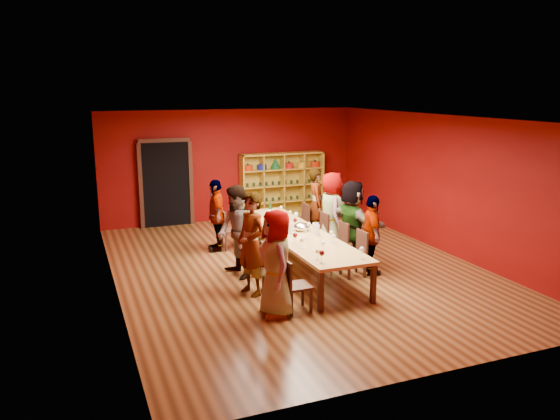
% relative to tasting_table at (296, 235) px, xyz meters
% --- Properties ---
extents(room_shell, '(7.10, 9.10, 3.04)m').
position_rel_tasting_table_xyz_m(room_shell, '(0.00, 0.00, 0.80)').
color(room_shell, '#4F2C15').
rests_on(room_shell, ground).
extents(tasting_table, '(1.10, 4.50, 0.75)m').
position_rel_tasting_table_xyz_m(tasting_table, '(0.00, 0.00, 0.00)').
color(tasting_table, tan).
rests_on(tasting_table, ground).
extents(doorway, '(1.40, 0.17, 2.30)m').
position_rel_tasting_table_xyz_m(doorway, '(-1.80, 4.43, 0.42)').
color(doorway, black).
rests_on(doorway, ground).
extents(shelving_unit, '(2.40, 0.40, 1.80)m').
position_rel_tasting_table_xyz_m(shelving_unit, '(1.40, 4.32, 0.28)').
color(shelving_unit, gold).
rests_on(shelving_unit, ground).
extents(chair_person_left_0, '(0.42, 0.42, 0.89)m').
position_rel_tasting_table_xyz_m(chair_person_left_0, '(-0.91, -2.00, -0.20)').
color(chair_person_left_0, '#321910').
rests_on(chair_person_left_0, ground).
extents(person_left_0, '(0.51, 0.87, 1.73)m').
position_rel_tasting_table_xyz_m(person_left_0, '(-1.20, -2.00, 0.17)').
color(person_left_0, '#48474C').
rests_on(person_left_0, ground).
extents(chair_person_left_1, '(0.42, 0.42, 0.89)m').
position_rel_tasting_table_xyz_m(chair_person_left_1, '(-0.91, -1.00, -0.20)').
color(chair_person_left_1, '#321910').
rests_on(chair_person_left_1, ground).
extents(person_left_1, '(0.67, 0.78, 1.82)m').
position_rel_tasting_table_xyz_m(person_left_1, '(-1.28, -1.00, 0.21)').
color(person_left_1, silver).
rests_on(person_left_1, ground).
extents(chair_person_left_2, '(0.42, 0.42, 0.89)m').
position_rel_tasting_table_xyz_m(chair_person_left_2, '(-0.91, -0.07, -0.20)').
color(chair_person_left_2, '#321910').
rests_on(chair_person_left_2, ground).
extents(person_left_2, '(0.61, 0.93, 1.78)m').
position_rel_tasting_table_xyz_m(person_left_2, '(-1.25, -0.07, 0.19)').
color(person_left_2, pink).
rests_on(person_left_2, ground).
extents(chair_person_left_4, '(0.42, 0.42, 0.89)m').
position_rel_tasting_table_xyz_m(chair_person_left_4, '(-0.91, 1.78, -0.20)').
color(chair_person_left_4, '#321910').
rests_on(chair_person_left_4, ground).
extents(person_left_4, '(0.58, 1.00, 1.61)m').
position_rel_tasting_table_xyz_m(person_left_4, '(-1.17, 1.78, 0.11)').
color(person_left_4, white).
rests_on(person_left_4, ground).
extents(chair_person_right_1, '(0.42, 0.42, 0.89)m').
position_rel_tasting_table_xyz_m(chair_person_right_1, '(0.91, -0.85, -0.20)').
color(chair_person_right_1, '#321910').
rests_on(chair_person_right_1, ground).
extents(person_right_1, '(0.66, 1.00, 1.57)m').
position_rel_tasting_table_xyz_m(person_right_1, '(1.22, -0.85, 0.08)').
color(person_right_1, pink).
rests_on(person_right_1, ground).
extents(chair_person_right_2, '(0.42, 0.42, 0.89)m').
position_rel_tasting_table_xyz_m(chair_person_right_2, '(0.91, -0.10, -0.20)').
color(chair_person_right_2, '#321910').
rests_on(chair_person_right_2, ground).
extents(person_right_2, '(0.67, 1.66, 1.73)m').
position_rel_tasting_table_xyz_m(person_right_2, '(1.21, -0.10, 0.17)').
color(person_right_2, '#131536').
rests_on(person_right_2, ground).
extents(chair_person_right_3, '(0.42, 0.42, 0.89)m').
position_rel_tasting_table_xyz_m(chair_person_right_3, '(0.91, 0.80, -0.20)').
color(chair_person_right_3, '#321910').
rests_on(chair_person_right_3, ground).
extents(person_right_3, '(0.67, 0.95, 1.77)m').
position_rel_tasting_table_xyz_m(person_right_3, '(1.19, 0.80, 0.19)').
color(person_right_3, '#547FAC').
rests_on(person_right_3, ground).
extents(chair_person_right_4, '(0.42, 0.42, 0.89)m').
position_rel_tasting_table_xyz_m(chair_person_right_4, '(0.91, 1.82, -0.20)').
color(chair_person_right_4, '#321910').
rests_on(chair_person_right_4, ground).
extents(person_right_4, '(0.63, 0.74, 1.72)m').
position_rel_tasting_table_xyz_m(person_right_4, '(1.29, 1.82, 0.16)').
color(person_right_4, '#C6858C').
rests_on(person_right_4, ground).
extents(wine_glass_0, '(0.07, 0.07, 0.18)m').
position_rel_tasting_table_xyz_m(wine_glass_0, '(0.27, -0.02, 0.19)').
color(wine_glass_0, white).
rests_on(wine_glass_0, tasting_table).
extents(wine_glass_1, '(0.08, 0.08, 0.21)m').
position_rel_tasting_table_xyz_m(wine_glass_1, '(-0.10, 1.26, 0.20)').
color(wine_glass_1, white).
rests_on(wine_glass_1, tasting_table).
extents(wine_glass_2, '(0.08, 0.08, 0.19)m').
position_rel_tasting_table_xyz_m(wine_glass_2, '(-0.33, 0.90, 0.19)').
color(wine_glass_2, white).
rests_on(wine_glass_2, tasting_table).
extents(wine_glass_3, '(0.09, 0.09, 0.21)m').
position_rel_tasting_table_xyz_m(wine_glass_3, '(-0.34, -0.75, 0.21)').
color(wine_glass_3, white).
rests_on(wine_glass_3, tasting_table).
extents(wine_glass_4, '(0.08, 0.08, 0.20)m').
position_rel_tasting_table_xyz_m(wine_glass_4, '(0.13, 0.36, 0.19)').
color(wine_glass_4, white).
rests_on(wine_glass_4, tasting_table).
extents(wine_glass_5, '(0.09, 0.09, 0.21)m').
position_rel_tasting_table_xyz_m(wine_glass_5, '(0.35, -0.87, 0.21)').
color(wine_glass_5, white).
rests_on(wine_glass_5, tasting_table).
extents(wine_glass_6, '(0.08, 0.08, 0.19)m').
position_rel_tasting_table_xyz_m(wine_glass_6, '(0.30, 1.04, 0.19)').
color(wine_glass_6, white).
rests_on(wine_glass_6, tasting_table).
extents(wine_glass_7, '(0.08, 0.08, 0.20)m').
position_rel_tasting_table_xyz_m(wine_glass_7, '(-0.29, 0.18, 0.20)').
color(wine_glass_7, white).
rests_on(wine_glass_7, tasting_table).
extents(wine_glass_8, '(0.07, 0.07, 0.19)m').
position_rel_tasting_table_xyz_m(wine_glass_8, '(-0.06, -1.35, 0.19)').
color(wine_glass_8, white).
rests_on(wine_glass_8, tasting_table).
extents(wine_glass_9, '(0.07, 0.07, 0.18)m').
position_rel_tasting_table_xyz_m(wine_glass_9, '(0.32, 1.64, 0.18)').
color(wine_glass_9, white).
rests_on(wine_glass_9, tasting_table).
extents(wine_glass_10, '(0.07, 0.07, 0.18)m').
position_rel_tasting_table_xyz_m(wine_glass_10, '(0.36, -0.06, 0.18)').
color(wine_glass_10, white).
rests_on(wine_glass_10, tasting_table).
extents(wine_glass_11, '(0.08, 0.08, 0.19)m').
position_rel_tasting_table_xyz_m(wine_glass_11, '(-0.36, -1.77, 0.19)').
color(wine_glass_11, white).
rests_on(wine_glass_11, tasting_table).
extents(wine_glass_12, '(0.08, 0.08, 0.20)m').
position_rel_tasting_table_xyz_m(wine_glass_12, '(-0.28, 0.70, 0.19)').
color(wine_glass_12, white).
rests_on(wine_glass_12, tasting_table).
extents(wine_glass_13, '(0.09, 0.09, 0.22)m').
position_rel_tasting_table_xyz_m(wine_glass_13, '(-0.37, -1.95, 0.21)').
color(wine_glass_13, white).
rests_on(wine_glass_13, tasting_table).
extents(wine_glass_14, '(0.09, 0.09, 0.21)m').
position_rel_tasting_table_xyz_m(wine_glass_14, '(0.35, -1.99, 0.21)').
color(wine_glass_14, white).
rests_on(wine_glass_14, tasting_table).
extents(wine_glass_15, '(0.09, 0.09, 0.22)m').
position_rel_tasting_table_xyz_m(wine_glass_15, '(-0.02, -0.49, 0.21)').
color(wine_glass_15, white).
rests_on(wine_glass_15, tasting_table).
extents(wine_glass_16, '(0.09, 0.09, 0.22)m').
position_rel_tasting_table_xyz_m(wine_glass_16, '(0.32, 0.76, 0.21)').
color(wine_glass_16, white).
rests_on(wine_glass_16, tasting_table).
extents(wine_glass_17, '(0.08, 0.08, 0.19)m').
position_rel_tasting_table_xyz_m(wine_glass_17, '(-0.31, -0.01, 0.19)').
color(wine_glass_17, white).
rests_on(wine_glass_17, tasting_table).
extents(wine_glass_18, '(0.08, 0.08, 0.19)m').
position_rel_tasting_table_xyz_m(wine_glass_18, '(0.31, -1.03, 0.19)').
color(wine_glass_18, white).
rests_on(wine_glass_18, tasting_table).
extents(wine_glass_19, '(0.08, 0.08, 0.20)m').
position_rel_tasting_table_xyz_m(wine_glass_19, '(-0.34, -1.05, 0.19)').
color(wine_glass_19, white).
rests_on(wine_glass_19, tasting_table).
extents(wine_glass_20, '(0.08, 0.08, 0.21)m').
position_rel_tasting_table_xyz_m(wine_glass_20, '(-0.26, 1.78, 0.20)').
color(wine_glass_20, white).
rests_on(wine_glass_20, tasting_table).
extents(spittoon_bowl, '(0.33, 0.33, 0.18)m').
position_rel_tasting_table_xyz_m(spittoon_bowl, '(0.15, 0.07, 0.13)').
color(spittoon_bowl, silver).
rests_on(spittoon_bowl, tasting_table).
extents(carafe_a, '(0.12, 0.12, 0.25)m').
position_rel_tasting_table_xyz_m(carafe_a, '(-0.14, -0.03, 0.16)').
color(carafe_a, white).
rests_on(carafe_a, tasting_table).
extents(carafe_b, '(0.12, 0.12, 0.25)m').
position_rel_tasting_table_xyz_m(carafe_b, '(0.28, -0.38, 0.17)').
color(carafe_b, white).
rests_on(carafe_b, tasting_table).
extents(wine_bottle, '(0.09, 0.09, 0.29)m').
position_rel_tasting_table_xyz_m(wine_bottle, '(0.09, 1.73, 0.16)').
color(wine_bottle, '#123215').
rests_on(wine_bottle, tasting_table).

